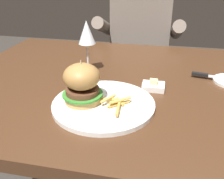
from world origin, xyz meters
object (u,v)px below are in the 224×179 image
object	(u,v)px
table_knife	(217,77)
wine_glass	(87,34)
main_plate	(104,104)
diner_person	(139,58)
butter_dish	(153,86)
burger_sandwich	(82,83)

from	to	relation	value
table_knife	wine_glass	bearing A→B (deg)	-178.44
main_plate	diner_person	xyz separation A→B (m)	(0.02, 0.94, -0.18)
butter_dish	diner_person	size ratio (longest dim) A/B	0.06
diner_person	burger_sandwich	bearing A→B (deg)	-94.74
burger_sandwich	table_knife	xyz separation A→B (m)	(0.43, 0.28, -0.06)
burger_sandwich	wine_glass	xyz separation A→B (m)	(-0.06, 0.26, 0.08)
main_plate	burger_sandwich	world-z (taller)	burger_sandwich
burger_sandwich	butter_dish	distance (m)	0.26
burger_sandwich	butter_dish	size ratio (longest dim) A/B	1.73
wine_glass	burger_sandwich	bearing A→B (deg)	-76.74
table_knife	diner_person	bearing A→B (deg)	117.45
main_plate	table_knife	size ratio (longest dim) A/B	1.40
burger_sandwich	diner_person	distance (m)	0.99
main_plate	wine_glass	world-z (taller)	wine_glass
table_knife	diner_person	size ratio (longest dim) A/B	0.19
main_plate	burger_sandwich	bearing A→B (deg)	-173.95
table_knife	butter_dish	xyz separation A→B (m)	(-0.23, -0.12, -0.00)
butter_dish	diner_person	bearing A→B (deg)	98.89
table_knife	butter_dish	size ratio (longest dim) A/B	2.90
main_plate	burger_sandwich	size ratio (longest dim) A/B	2.36
main_plate	table_knife	distance (m)	0.46
wine_glass	diner_person	distance (m)	0.78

